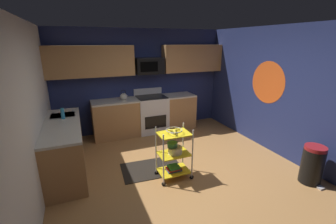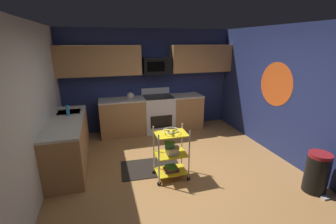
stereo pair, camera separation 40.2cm
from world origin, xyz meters
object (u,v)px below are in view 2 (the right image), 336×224
(rolling_cart, at_px, (171,154))
(book_stack, at_px, (171,168))
(oven_range, at_px, (158,113))
(microwave, at_px, (157,66))
(mixing_bowl_large, at_px, (172,150))
(fruit_bowl, at_px, (171,131))
(trash_can, at_px, (317,173))
(kettle, at_px, (130,96))
(mixing_bowl_small, at_px, (170,144))
(dish_soap_bottle, at_px, (68,110))

(rolling_cart, xyz_separation_m, book_stack, (0.00, 0.00, -0.28))
(oven_range, relative_size, microwave, 1.57)
(mixing_bowl_large, bearing_deg, fruit_bowl, 180.00)
(mixing_bowl_large, height_order, trash_can, trash_can)
(kettle, bearing_deg, trash_can, -52.73)
(mixing_bowl_large, height_order, mixing_bowl_small, mixing_bowl_small)
(rolling_cart, bearing_deg, dish_soap_bottle, 144.57)
(fruit_bowl, height_order, mixing_bowl_large, fruit_bowl)
(mixing_bowl_small, distance_m, trash_can, 2.35)
(rolling_cart, distance_m, trash_can, 2.31)
(kettle, bearing_deg, dish_soap_bottle, -143.01)
(book_stack, xyz_separation_m, dish_soap_bottle, (-1.71, 1.21, 0.85))
(microwave, relative_size, rolling_cart, 0.77)
(trash_can, bearing_deg, book_stack, 154.08)
(oven_range, relative_size, mixing_bowl_small, 6.04)
(microwave, height_order, trash_can, microwave)
(book_stack, bearing_deg, mixing_bowl_large, 0.00)
(kettle, bearing_deg, mixing_bowl_large, -79.81)
(oven_range, relative_size, rolling_cart, 1.20)
(kettle, distance_m, dish_soap_bottle, 1.66)
(fruit_bowl, bearing_deg, dish_soap_bottle, 144.57)
(book_stack, bearing_deg, microwave, 81.95)
(trash_can, bearing_deg, mixing_bowl_small, 153.69)
(oven_range, xyz_separation_m, book_stack, (-0.33, -2.22, -0.31))
(oven_range, distance_m, rolling_cart, 2.24)
(microwave, distance_m, dish_soap_bottle, 2.41)
(rolling_cart, xyz_separation_m, mixing_bowl_small, (-0.02, 0.03, 0.17))
(microwave, bearing_deg, kettle, -171.27)
(mixing_bowl_small, xyz_separation_m, dish_soap_bottle, (-1.69, 1.19, 0.40))
(fruit_bowl, relative_size, trash_can, 0.41)
(rolling_cart, relative_size, fruit_bowl, 3.36)
(kettle, bearing_deg, oven_range, 0.31)
(fruit_bowl, bearing_deg, oven_range, 81.56)
(microwave, distance_m, kettle, 1.00)
(mixing_bowl_large, bearing_deg, oven_range, 82.07)
(microwave, xyz_separation_m, dish_soap_bottle, (-2.03, -1.11, -0.68))
(mixing_bowl_large, bearing_deg, dish_soap_bottle, 144.89)
(rolling_cart, distance_m, kettle, 2.31)
(microwave, bearing_deg, oven_range, -89.74)
(oven_range, xyz_separation_m, dish_soap_bottle, (-2.04, -1.00, 0.54))
(microwave, bearing_deg, rolling_cart, -98.05)
(mixing_bowl_small, bearing_deg, mixing_bowl_large, -34.87)
(kettle, height_order, dish_soap_bottle, kettle)
(oven_range, xyz_separation_m, rolling_cart, (-0.33, -2.22, -0.03))
(book_stack, relative_size, dish_soap_bottle, 1.28)
(mixing_bowl_large, distance_m, dish_soap_bottle, 2.17)
(oven_range, relative_size, kettle, 4.17)
(kettle, relative_size, trash_can, 0.40)
(fruit_bowl, distance_m, book_stack, 0.71)
(fruit_bowl, relative_size, dish_soap_bottle, 1.36)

